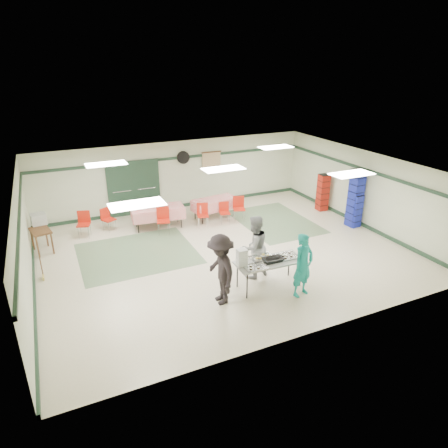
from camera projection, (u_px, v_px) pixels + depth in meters
name	position (u px, v px, depth m)	size (l,w,h in m)	color
floor	(223.00, 251.00, 12.60)	(11.00, 11.00, 0.00)	beige
ceiling	(223.00, 168.00, 11.57)	(11.00, 11.00, 0.00)	white
wall_back	(176.00, 175.00, 15.86)	(11.00, 11.00, 0.00)	beige
wall_front	(313.00, 281.00, 8.31)	(11.00, 11.00, 0.00)	beige
wall_left	(23.00, 244.00, 9.96)	(9.00, 9.00, 0.00)	beige
wall_right	(363.00, 189.00, 14.21)	(9.00, 9.00, 0.00)	beige
trim_back	(176.00, 158.00, 15.57)	(11.00, 0.06, 0.10)	#1E3827
baseboard_back	(178.00, 206.00, 16.33)	(11.00, 0.06, 0.12)	#1E3827
trim_left	(19.00, 218.00, 9.71)	(9.00, 0.06, 0.10)	#1E3827
baseboard_left	(34.00, 288.00, 10.47)	(9.00, 0.06, 0.12)	#1E3827
trim_right	(366.00, 170.00, 13.93)	(9.00, 0.06, 0.10)	#1E3827
baseboard_right	(358.00, 222.00, 14.69)	(9.00, 0.06, 0.12)	#1E3827
green_patch_a	(137.00, 253.00, 12.47)	(3.50, 3.00, 0.01)	#607858
green_patch_b	(275.00, 221.00, 14.94)	(2.50, 3.50, 0.01)	#607858
double_door_left	(122.00, 190.00, 15.08)	(0.90, 0.06, 2.10)	#949693
double_door_right	(146.00, 187.00, 15.44)	(0.90, 0.06, 2.10)	#949693
door_frame	(134.00, 188.00, 15.24)	(2.00, 0.03, 2.15)	#1E3827
wall_fan	(183.00, 157.00, 15.66)	(0.50, 0.50, 0.10)	black
scroll_banner	(211.00, 159.00, 16.20)	(0.80, 0.02, 0.60)	#D3B183
serving_table	(270.00, 262.00, 10.40)	(1.85, 0.80, 0.76)	#A3A39E
sheet_tray_right	(288.00, 256.00, 10.60)	(0.56, 0.42, 0.02)	silver
sheet_tray_mid	(263.00, 259.00, 10.49)	(0.63, 0.48, 0.02)	silver
sheet_tray_left	(256.00, 268.00, 10.04)	(0.57, 0.43, 0.02)	silver
baking_pan	(273.00, 259.00, 10.39)	(0.53, 0.33, 0.08)	black
foam_box_stack	(242.00, 257.00, 10.08)	(0.25, 0.23, 0.46)	white
volunteer_teal	(303.00, 265.00, 10.00)	(0.61, 0.40, 1.68)	teal
volunteer_grey	(254.00, 247.00, 10.85)	(0.87, 0.68, 1.79)	#9A9A9F
volunteer_dark	(221.00, 270.00, 9.66)	(1.18, 0.68, 1.82)	black
dining_table_a	(214.00, 204.00, 15.07)	(1.76, 0.98, 0.77)	red
dining_table_b	(158.00, 212.00, 14.22)	(1.91, 1.00, 0.77)	red
chair_a	(224.00, 210.00, 14.67)	(0.44, 0.44, 0.79)	red
chair_b	(203.00, 212.00, 14.33)	(0.50, 0.50, 0.86)	red
chair_c	(239.00, 206.00, 14.88)	(0.54, 0.54, 0.91)	red
chair_d	(163.00, 217.00, 13.75)	(0.53, 0.53, 0.93)	red
chair_loose_a	(107.00, 217.00, 13.98)	(0.52, 0.52, 0.83)	red
chair_loose_b	(84.00, 221.00, 13.50)	(0.52, 0.52, 0.89)	red
crate_stack_blue_a	(355.00, 198.00, 14.16)	(0.40, 0.40, 2.10)	navy
crate_stack_red	(323.00, 192.00, 15.79)	(0.38, 0.38, 1.47)	#A21B10
crate_stack_blue_b	(355.00, 211.00, 14.27)	(0.37, 0.37, 1.20)	navy
printer_table	(41.00, 233.00, 12.36)	(0.69, 0.92, 0.74)	brown
office_printer	(39.00, 219.00, 12.68)	(0.44, 0.39, 0.35)	#B3B4AF
broom	(40.00, 258.00, 10.83)	(0.03, 0.03, 1.22)	brown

